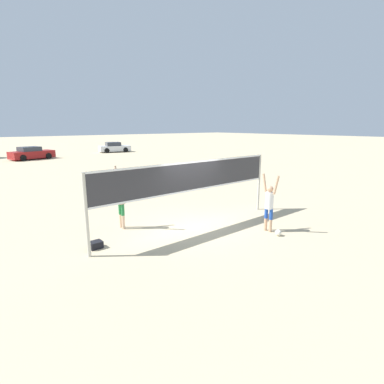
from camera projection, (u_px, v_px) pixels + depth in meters
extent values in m
plane|color=#C6B28C|center=(192.00, 228.00, 10.84)|extent=(200.00, 200.00, 0.00)
cylinder|color=beige|center=(86.00, 216.00, 8.20)|extent=(0.10, 0.10, 2.41)
cylinder|color=beige|center=(259.00, 182.00, 12.94)|extent=(0.10, 0.10, 2.41)
cube|color=#2D2D33|center=(192.00, 176.00, 10.43)|extent=(7.47, 0.02, 1.05)
cube|color=white|center=(192.00, 162.00, 10.32)|extent=(7.47, 0.03, 0.06)
cube|color=white|center=(192.00, 190.00, 10.53)|extent=(7.47, 0.03, 0.06)
cylinder|color=tan|center=(270.00, 226.00, 10.37)|extent=(0.11, 0.11, 0.45)
cylinder|color=#1E47A5|center=(271.00, 214.00, 10.28)|extent=(0.12, 0.12, 0.37)
cylinder|color=tan|center=(266.00, 224.00, 10.52)|extent=(0.11, 0.11, 0.45)
cylinder|color=#1E47A5|center=(266.00, 213.00, 10.43)|extent=(0.12, 0.12, 0.37)
cylinder|color=white|center=(269.00, 200.00, 10.26)|extent=(0.28, 0.28, 0.58)
sphere|color=tan|center=(270.00, 189.00, 10.17)|extent=(0.22, 0.22, 0.22)
cylinder|color=tan|center=(276.00, 185.00, 9.95)|extent=(0.08, 0.21, 0.65)
cylinder|color=tan|center=(265.00, 183.00, 10.31)|extent=(0.08, 0.21, 0.65)
cylinder|color=beige|center=(121.00, 221.00, 10.81)|extent=(0.11, 0.11, 0.50)
cylinder|color=#267F3F|center=(120.00, 209.00, 10.71)|extent=(0.12, 0.12, 0.41)
cylinder|color=beige|center=(123.00, 222.00, 10.66)|extent=(0.11, 0.11, 0.50)
cylinder|color=#267F3F|center=(123.00, 210.00, 10.56)|extent=(0.12, 0.12, 0.41)
cylinder|color=beige|center=(121.00, 195.00, 10.52)|extent=(0.28, 0.28, 0.64)
sphere|color=beige|center=(120.00, 182.00, 10.43)|extent=(0.25, 0.25, 0.25)
cylinder|color=beige|center=(116.00, 176.00, 10.57)|extent=(0.08, 0.23, 0.72)
cylinder|color=beige|center=(123.00, 178.00, 10.20)|extent=(0.08, 0.23, 0.72)
sphere|color=silver|center=(278.00, 233.00, 10.03)|extent=(0.21, 0.21, 0.21)
cube|color=black|center=(96.00, 245.00, 9.02)|extent=(0.37, 0.31, 0.21)
cube|color=maroon|center=(32.00, 155.00, 32.32)|extent=(4.62, 2.72, 0.77)
cube|color=#2D333D|center=(29.00, 149.00, 32.02)|extent=(2.27, 2.05, 0.46)
cylinder|color=black|center=(41.00, 155.00, 33.91)|extent=(0.67, 0.36, 0.64)
cylinder|color=black|center=(48.00, 156.00, 32.90)|extent=(0.67, 0.36, 0.64)
cylinder|color=black|center=(16.00, 157.00, 31.82)|extent=(0.67, 0.36, 0.64)
cylinder|color=black|center=(23.00, 158.00, 30.82)|extent=(0.67, 0.36, 0.64)
cube|color=silver|center=(115.00, 148.00, 40.94)|extent=(4.37, 2.63, 0.74)
cube|color=#2D333D|center=(113.00, 144.00, 40.71)|extent=(2.15, 2.00, 0.49)
cylinder|color=black|center=(122.00, 149.00, 42.28)|extent=(0.67, 0.35, 0.64)
cylinder|color=black|center=(126.00, 150.00, 40.81)|extent=(0.67, 0.35, 0.64)
cylinder|color=black|center=(104.00, 150.00, 41.14)|extent=(0.67, 0.35, 0.64)
cylinder|color=black|center=(107.00, 151.00, 39.68)|extent=(0.67, 0.35, 0.64)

